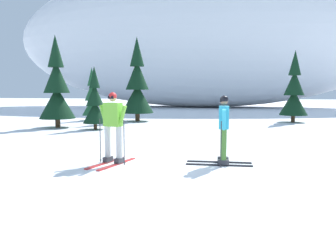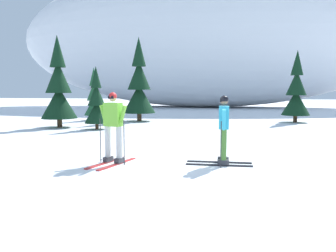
{
  "view_description": "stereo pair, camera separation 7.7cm",
  "coord_description": "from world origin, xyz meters",
  "px_view_note": "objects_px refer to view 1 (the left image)",
  "views": [
    {
      "loc": [
        1.56,
        -8.68,
        1.84
      ],
      "look_at": [
        0.21,
        -0.36,
        0.95
      ],
      "focal_mm": 36.62,
      "sensor_mm": 36.0,
      "label": 1
    },
    {
      "loc": [
        1.64,
        -8.66,
        1.84
      ],
      "look_at": [
        0.21,
        -0.36,
        0.95
      ],
      "focal_mm": 36.62,
      "sensor_mm": 36.0,
      "label": 2
    }
  ],
  "objects_px": {
    "pine_tree_center_left": "(92,98)",
    "pine_tree_center": "(95,103)",
    "skier_lime_jacket": "(113,126)",
    "pine_tree_far_left": "(57,89)",
    "skier_cyan_jacket": "(223,128)",
    "pine_tree_far_right": "(294,92)",
    "pine_tree_center_right": "(137,86)"
  },
  "relations": [
    {
      "from": "pine_tree_center_right",
      "to": "pine_tree_far_right",
      "type": "relative_size",
      "value": 1.2
    },
    {
      "from": "pine_tree_far_left",
      "to": "pine_tree_center",
      "type": "distance_m",
      "value": 2.26
    },
    {
      "from": "pine_tree_far_left",
      "to": "pine_tree_center_right",
      "type": "bearing_deg",
      "value": 52.41
    },
    {
      "from": "pine_tree_center_left",
      "to": "pine_tree_center",
      "type": "height_order",
      "value": "pine_tree_center_left"
    },
    {
      "from": "pine_tree_far_left",
      "to": "pine_tree_far_right",
      "type": "height_order",
      "value": "pine_tree_far_left"
    },
    {
      "from": "skier_lime_jacket",
      "to": "pine_tree_center_right",
      "type": "xyz_separation_m",
      "value": [
        -2.28,
        11.39,
        1.1
      ]
    },
    {
      "from": "pine_tree_far_left",
      "to": "pine_tree_far_right",
      "type": "relative_size",
      "value": 1.1
    },
    {
      "from": "pine_tree_center_left",
      "to": "pine_tree_far_right",
      "type": "height_order",
      "value": "pine_tree_far_right"
    },
    {
      "from": "skier_cyan_jacket",
      "to": "pine_tree_far_left",
      "type": "xyz_separation_m",
      "value": [
        -8.02,
        7.13,
        0.97
      ]
    },
    {
      "from": "skier_cyan_jacket",
      "to": "skier_lime_jacket",
      "type": "distance_m",
      "value": 2.74
    },
    {
      "from": "skier_cyan_jacket",
      "to": "skier_lime_jacket",
      "type": "relative_size",
      "value": 0.96
    },
    {
      "from": "skier_cyan_jacket",
      "to": "skier_lime_jacket",
      "type": "bearing_deg",
      "value": -173.01
    },
    {
      "from": "skier_cyan_jacket",
      "to": "pine_tree_center",
      "type": "height_order",
      "value": "pine_tree_center"
    },
    {
      "from": "skier_cyan_jacket",
      "to": "pine_tree_far_right",
      "type": "bearing_deg",
      "value": 71.71
    },
    {
      "from": "skier_cyan_jacket",
      "to": "pine_tree_center_right",
      "type": "height_order",
      "value": "pine_tree_center_right"
    },
    {
      "from": "pine_tree_center_right",
      "to": "pine_tree_center_left",
      "type": "bearing_deg",
      "value": 178.9
    },
    {
      "from": "skier_cyan_jacket",
      "to": "pine_tree_far_right",
      "type": "distance_m",
      "value": 12.51
    },
    {
      "from": "pine_tree_far_left",
      "to": "pine_tree_center_right",
      "type": "xyz_separation_m",
      "value": [
        3.02,
        3.92,
        0.17
      ]
    },
    {
      "from": "pine_tree_center_left",
      "to": "pine_tree_far_left",
      "type": "bearing_deg",
      "value": -93.21
    },
    {
      "from": "pine_tree_center_left",
      "to": "pine_tree_center_right",
      "type": "distance_m",
      "value": 2.89
    },
    {
      "from": "pine_tree_far_left",
      "to": "pine_tree_far_right",
      "type": "bearing_deg",
      "value": 21.6
    },
    {
      "from": "pine_tree_center_left",
      "to": "pine_tree_far_right",
      "type": "xyz_separation_m",
      "value": [
        11.71,
        0.75,
        0.37
      ]
    },
    {
      "from": "pine_tree_center",
      "to": "pine_tree_center_right",
      "type": "distance_m",
      "value": 4.56
    },
    {
      "from": "pine_tree_center_right",
      "to": "pine_tree_far_right",
      "type": "bearing_deg",
      "value": 5.15
    },
    {
      "from": "skier_lime_jacket",
      "to": "pine_tree_center",
      "type": "relative_size",
      "value": 0.61
    },
    {
      "from": "pine_tree_far_left",
      "to": "pine_tree_center_left",
      "type": "bearing_deg",
      "value": 86.79
    },
    {
      "from": "skier_lime_jacket",
      "to": "skier_cyan_jacket",
      "type": "bearing_deg",
      "value": 6.99
    },
    {
      "from": "skier_lime_jacket",
      "to": "pine_tree_far_right",
      "type": "relative_size",
      "value": 0.44
    },
    {
      "from": "skier_cyan_jacket",
      "to": "pine_tree_far_left",
      "type": "bearing_deg",
      "value": 138.35
    },
    {
      "from": "pine_tree_far_left",
      "to": "skier_cyan_jacket",
      "type": "bearing_deg",
      "value": -41.65
    },
    {
      "from": "pine_tree_center",
      "to": "pine_tree_center_right",
      "type": "xyz_separation_m",
      "value": [
        0.9,
        4.4,
        0.82
      ]
    },
    {
      "from": "pine_tree_far_left",
      "to": "pine_tree_center_left",
      "type": "xyz_separation_m",
      "value": [
        0.22,
        3.98,
        -0.54
      ]
    }
  ]
}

